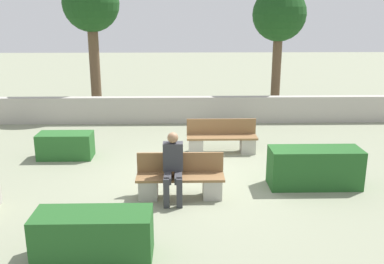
{
  "coord_description": "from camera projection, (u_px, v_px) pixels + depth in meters",
  "views": [
    {
      "loc": [
        -0.33,
        -8.7,
        3.49
      ],
      "look_at": [
        -0.11,
        0.5,
        0.9
      ],
      "focal_mm": 40.0,
      "sensor_mm": 36.0,
      "label": 1
    }
  ],
  "objects": [
    {
      "name": "hedge_block_mid_left",
      "position": [
        315.0,
        168.0,
        8.78
      ],
      "size": [
        1.86,
        0.67,
        0.81
      ],
      "color": "#235623",
      "rests_on": "ground_plane"
    },
    {
      "name": "perimeter_wall",
      "position": [
        192.0,
        110.0,
        13.9
      ],
      "size": [
        13.81,
        0.3,
        0.85
      ],
      "color": "#ADA89E",
      "rests_on": "ground_plane"
    },
    {
      "name": "hedge_block_near_left",
      "position": [
        94.0,
        236.0,
        6.2
      ],
      "size": [
        1.7,
        0.66,
        0.72
      ],
      "color": "#235623",
      "rests_on": "ground_plane"
    },
    {
      "name": "bench_front",
      "position": [
        180.0,
        181.0,
        8.3
      ],
      "size": [
        1.7,
        0.48,
        0.84
      ],
      "color": "brown",
      "rests_on": "ground_plane"
    },
    {
      "name": "person_seated_man",
      "position": [
        173.0,
        164.0,
        8.06
      ],
      "size": [
        0.38,
        0.63,
        1.31
      ],
      "color": "#333338",
      "rests_on": "ground_plane"
    },
    {
      "name": "tree_leftmost",
      "position": [
        91.0,
        7.0,
        14.44
      ],
      "size": [
        1.92,
        1.92,
        4.74
      ],
      "color": "brown",
      "rests_on": "ground_plane"
    },
    {
      "name": "ground_plane",
      "position": [
        198.0,
        178.0,
        9.32
      ],
      "size": [
        60.0,
        60.0,
        0.0
      ],
      "primitive_type": "plane",
      "color": "gray"
    },
    {
      "name": "hedge_block_near_right",
      "position": [
        66.0,
        145.0,
        10.53
      ],
      "size": [
        1.32,
        0.61,
        0.63
      ],
      "color": "#286028",
      "rests_on": "ground_plane"
    },
    {
      "name": "tree_center_left",
      "position": [
        279.0,
        17.0,
        14.44
      ],
      "size": [
        1.82,
        1.82,
        4.33
      ],
      "color": "brown",
      "rests_on": "ground_plane"
    },
    {
      "name": "bench_left_side",
      "position": [
        222.0,
        140.0,
        10.95
      ],
      "size": [
        1.79,
        0.48,
        0.84
      ],
      "rotation": [
        0.0,
        0.0,
        -0.2
      ],
      "color": "brown",
      "rests_on": "ground_plane"
    }
  ]
}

